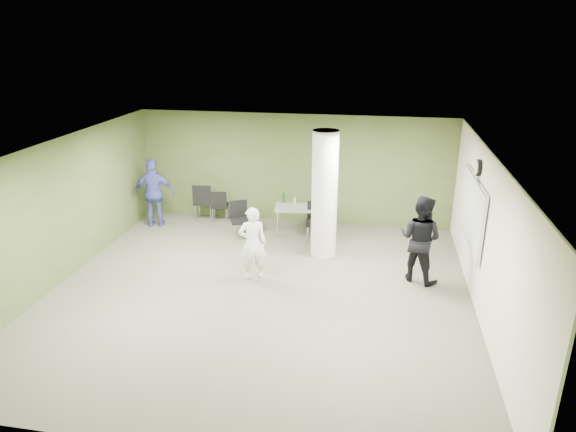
% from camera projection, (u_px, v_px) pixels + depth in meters
% --- Properties ---
extents(floor, '(8.00, 8.00, 0.00)m').
position_uv_depth(floor, '(259.00, 293.00, 9.86)').
color(floor, '#4E4D3E').
rests_on(floor, ground).
extents(ceiling, '(8.00, 8.00, 0.00)m').
position_uv_depth(ceiling, '(256.00, 150.00, 8.89)').
color(ceiling, white).
rests_on(ceiling, wall_back).
extents(wall_back, '(8.00, 2.80, 0.02)m').
position_uv_depth(wall_back, '(294.00, 169.00, 13.07)').
color(wall_back, '#445628').
rests_on(wall_back, floor).
extents(wall_left, '(0.02, 8.00, 2.80)m').
position_uv_depth(wall_left, '(59.00, 212.00, 10.04)').
color(wall_left, '#445628').
rests_on(wall_left, floor).
extents(wall_right_cream, '(0.02, 8.00, 2.80)m').
position_uv_depth(wall_right_cream, '(487.00, 240.00, 8.71)').
color(wall_right_cream, beige).
rests_on(wall_right_cream, floor).
extents(column, '(0.56, 0.56, 2.80)m').
position_uv_depth(column, '(324.00, 195.00, 11.06)').
color(column, silver).
rests_on(column, floor).
extents(whiteboard, '(0.05, 2.30, 1.30)m').
position_uv_depth(whiteboard, '(472.00, 211.00, 9.80)').
color(whiteboard, silver).
rests_on(whiteboard, wall_right_cream).
extents(wall_clock, '(0.06, 0.32, 0.32)m').
position_uv_depth(wall_clock, '(478.00, 168.00, 9.51)').
color(wall_clock, black).
rests_on(wall_clock, wall_right_cream).
extents(folding_table, '(1.55, 0.81, 0.96)m').
position_uv_depth(folding_table, '(305.00, 209.00, 12.42)').
color(folding_table, gray).
rests_on(folding_table, floor).
extents(wastebasket, '(0.26, 0.26, 0.30)m').
position_uv_depth(wastebasket, '(255.00, 226.00, 12.75)').
color(wastebasket, '#4C4C4C').
rests_on(wastebasket, floor).
extents(chair_back_left, '(0.54, 0.54, 1.00)m').
position_uv_depth(chair_back_left, '(203.00, 199.00, 13.33)').
color(chair_back_left, black).
rests_on(chair_back_left, floor).
extents(chair_back_right, '(0.49, 0.49, 0.85)m').
position_uv_depth(chair_back_right, '(219.00, 204.00, 13.31)').
color(chair_back_right, black).
rests_on(chair_back_right, floor).
extents(chair_table_left, '(0.58, 0.58, 0.88)m').
position_uv_depth(chair_table_left, '(239.00, 216.00, 12.35)').
color(chair_table_left, black).
rests_on(chair_table_left, floor).
extents(chair_table_right, '(0.50, 0.50, 0.93)m').
position_uv_depth(chair_table_right, '(316.00, 218.00, 12.15)').
color(chair_table_right, black).
rests_on(chair_table_right, floor).
extents(woman_white, '(0.64, 0.53, 1.52)m').
position_uv_depth(woman_white, '(253.00, 243.00, 10.19)').
color(woman_white, white).
rests_on(woman_white, floor).
extents(man_black, '(1.08, 1.00, 1.77)m').
position_uv_depth(man_black, '(420.00, 239.00, 10.08)').
color(man_black, black).
rests_on(man_black, floor).
extents(man_blue, '(1.09, 0.63, 1.75)m').
position_uv_depth(man_blue, '(154.00, 193.00, 12.89)').
color(man_blue, '#434CA6').
rests_on(man_blue, floor).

